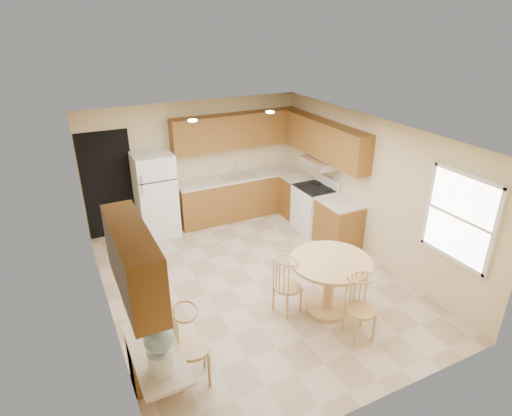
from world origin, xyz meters
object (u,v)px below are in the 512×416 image
refrigerator (156,195)px  chair_table_b (366,306)px  chair_desk (194,344)px  dining_table (330,278)px  water_crock (160,347)px  stove (314,208)px  chair_table_a (291,283)px

refrigerator → chair_table_b: size_ratio=1.81×
chair_desk → refrigerator: bearing=-179.4°
dining_table → water_crock: (-2.65, -0.84, 0.49)m
chair_table_b → chair_desk: size_ratio=0.90×
refrigerator → stove: (2.88, -1.22, -0.36)m
refrigerator → water_crock: 4.51m
refrigerator → dining_table: (1.60, -3.54, -0.27)m
refrigerator → chair_table_b: (1.65, -4.28, -0.27)m
refrigerator → chair_table_b: bearing=-68.9°
refrigerator → chair_table_a: 3.55m
dining_table → chair_desk: (-2.20, -0.47, 0.05)m
chair_table_b → water_crock: water_crock is taller
stove → chair_table_b: bearing=-111.8°
stove → water_crock: (-3.92, -3.16, 0.58)m
chair_table_b → dining_table: bearing=-80.8°
refrigerator → chair_table_a: refrigerator is taller
refrigerator → chair_table_a: size_ratio=1.85×
chair_desk → water_crock: (-0.45, -0.37, 0.43)m
chair_desk → chair_table_a: bearing=120.1°
refrigerator → stove: size_ratio=1.52×
stove → chair_table_b: stove is taller
refrigerator → dining_table: size_ratio=1.42×
dining_table → chair_desk: bearing=-168.0°
dining_table → chair_table_a: 0.57m
refrigerator → water_crock: refrigerator is taller
chair_table_a → water_crock: bearing=-79.5°
dining_table → chair_table_b: 0.74m
chair_table_a → chair_table_b: 1.08m
chair_table_a → chair_table_b: (0.60, -0.90, 0.01)m
water_crock → stove: bearing=38.8°
refrigerator → chair_table_a: (1.05, -3.38, -0.28)m
chair_table_a → chair_desk: chair_desk is taller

